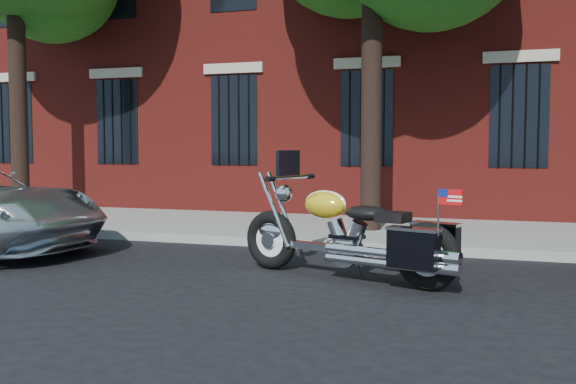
% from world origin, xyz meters
% --- Properties ---
extents(ground, '(120.00, 120.00, 0.00)m').
position_xyz_m(ground, '(0.00, 0.00, 0.00)').
color(ground, black).
rests_on(ground, ground).
extents(curb, '(40.00, 0.16, 0.15)m').
position_xyz_m(curb, '(0.00, 1.38, 0.07)').
color(curb, gray).
rests_on(curb, ground).
extents(sidewalk, '(40.00, 3.60, 0.15)m').
position_xyz_m(sidewalk, '(0.00, 3.26, 0.07)').
color(sidewalk, gray).
rests_on(sidewalk, ground).
extents(motorcycle, '(2.86, 1.49, 1.55)m').
position_xyz_m(motorcycle, '(1.00, -0.80, 0.53)').
color(motorcycle, black).
rests_on(motorcycle, ground).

